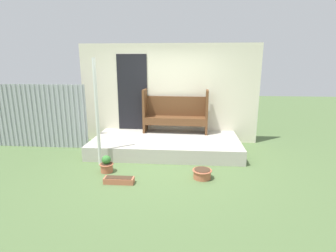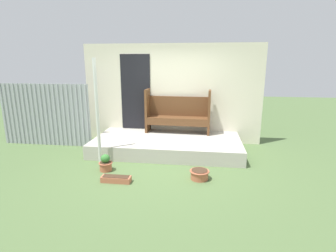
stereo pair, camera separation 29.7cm
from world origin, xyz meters
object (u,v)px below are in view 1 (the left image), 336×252
support_post (97,114)px  planter_box_rect (119,180)px  flower_pot_left (107,165)px  flower_pot_middle (202,173)px  bench (175,112)px

support_post → planter_box_rect: (0.63, -0.82, -1.05)m
flower_pot_left → flower_pot_middle: (1.88, -0.14, -0.05)m
flower_pot_middle → flower_pot_left: bearing=175.6°
bench → flower_pot_left: size_ratio=4.89×
support_post → flower_pot_middle: size_ratio=6.00×
flower_pot_left → planter_box_rect: flower_pot_left is taller
planter_box_rect → support_post: bearing=127.3°
bench → flower_pot_middle: bench is taller
flower_pot_middle → bench: bearing=106.4°
bench → planter_box_rect: 2.71m
bench → planter_box_rect: size_ratio=3.10×
support_post → flower_pot_middle: support_post is taller
bench → flower_pot_left: bearing=-120.7°
flower_pot_left → flower_pot_middle: flower_pot_left is taller
support_post → planter_box_rect: 1.48m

